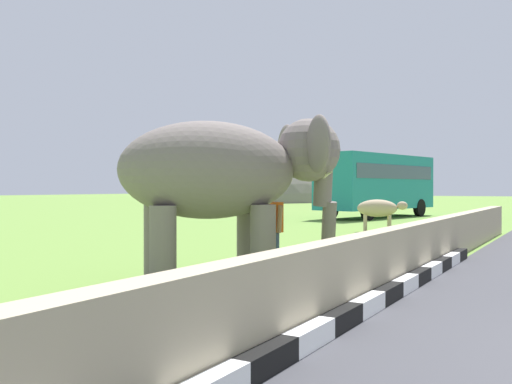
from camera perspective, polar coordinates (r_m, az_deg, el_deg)
striped_curb at (r=6.38m, az=7.29°, el=-13.68°), size 16.20×0.20×0.24m
barrier_parapet at (r=8.57m, az=11.72°, el=-7.45°), size 28.00×0.36×1.00m
elephant at (r=9.72m, az=-2.80°, el=1.95°), size 3.87×3.79×2.95m
person_handler at (r=10.74m, az=1.76°, el=-3.56°), size 0.43×0.62×1.66m
bus_teal at (r=31.93m, az=12.36°, el=1.16°), size 9.15×4.34×3.50m
cow_near at (r=21.54m, az=12.49°, el=-1.71°), size 1.14×1.90×1.23m
hill_east at (r=70.64m, az=0.42°, el=-0.91°), size 28.27×22.62×15.41m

